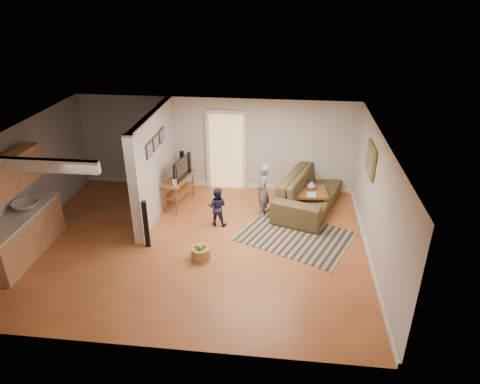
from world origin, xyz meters
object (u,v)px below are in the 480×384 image
child (262,214)px  toy_basket (201,253)px  coffee_table (302,195)px  toddler (218,224)px  tv_console (179,181)px  speaker_right (183,170)px  sofa (311,203)px  speaker_left (146,224)px

child → toy_basket: bearing=-34.3°
coffee_table → child: size_ratio=0.99×
toy_basket → toddler: bearing=85.2°
toddler → child: bearing=-144.4°
coffee_table → tv_console: 3.10m
tv_console → child: 2.25m
toddler → speaker_right: bearing=-50.1°
tv_console → child: size_ratio=0.94×
toy_basket → toddler: toddler is taller
sofa → toddler: toddler is taller
speaker_right → toy_basket: speaker_right is taller
sofa → tv_console: (-3.34, -0.43, 0.68)m
speaker_right → toddler: size_ratio=1.17×
sofa → speaker_left: size_ratio=2.70×
tv_console → speaker_left: size_ratio=1.15×
coffee_table → tv_console: tv_console is taller
coffee_table → sofa: bearing=49.2°
sofa → speaker_left: 4.36m
sofa → speaker_left: (-3.59, -2.40, 0.54)m
speaker_left → sofa: bearing=16.8°
sofa → child: bearing=139.6°
toy_basket → toddler: size_ratio=0.42×
coffee_table → toy_basket: (-2.10, -2.45, -0.23)m
speaker_left → child: speaker_left is taller
sofa → speaker_right: size_ratio=2.65×
tv_console → speaker_left: bearing=-86.1°
coffee_table → child: bearing=-155.5°
child → tv_console: bearing=-102.7°
speaker_left → coffee_table: bearing=15.3°
child → toddler: bearing=-64.6°
speaker_right → toy_basket: bearing=-91.1°
speaker_left → child: size_ratio=0.82×
coffee_table → speaker_left: (-3.34, -2.11, 0.16)m
speaker_left → speaker_right: speaker_right is taller
sofa → toy_basket: bearing=157.9°
toy_basket → coffee_table: bearing=49.4°
speaker_left → toddler: speaker_left is taller
sofa → toddler: size_ratio=3.10×
sofa → coffee_table: 0.54m
tv_console → toddler: tv_console is taller
sofa → toddler: (-2.24, -1.32, 0.00)m
child → toddler: size_ratio=1.40×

